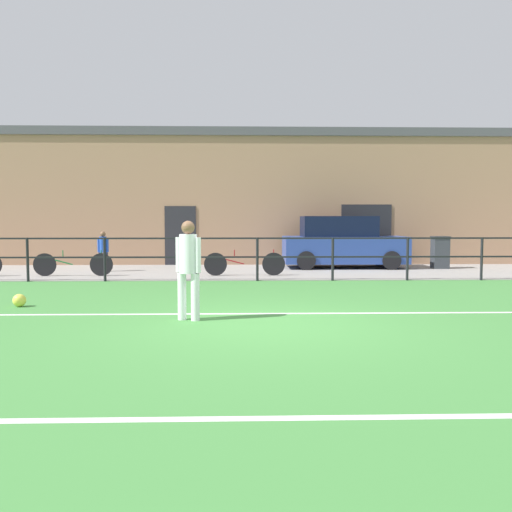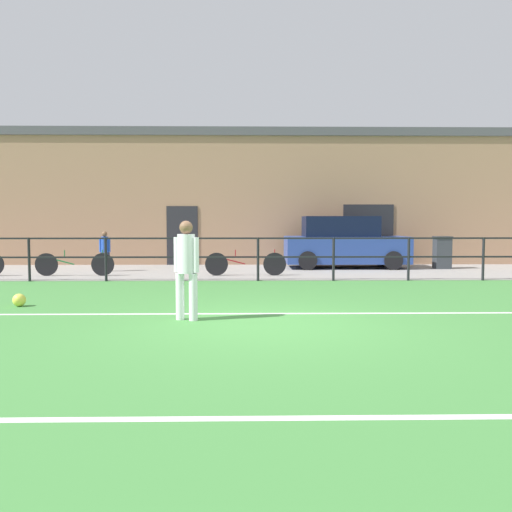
% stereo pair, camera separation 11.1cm
% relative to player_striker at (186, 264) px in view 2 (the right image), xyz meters
% --- Properties ---
extents(ground, '(60.00, 44.00, 0.04)m').
position_rel_player_striker_xyz_m(ground, '(1.27, -0.41, -0.93)').
color(ground, '#42843D').
extents(field_line_touchline, '(36.00, 0.11, 0.00)m').
position_rel_player_striker_xyz_m(field_line_touchline, '(1.27, 0.56, -0.90)').
color(field_line_touchline, white).
rests_on(field_line_touchline, ground).
extents(field_line_hash, '(36.00, 0.11, 0.00)m').
position_rel_player_striker_xyz_m(field_line_hash, '(1.27, -4.35, -0.90)').
color(field_line_hash, white).
rests_on(field_line_hash, ground).
extents(pavement_strip, '(48.00, 5.00, 0.02)m').
position_rel_player_striker_xyz_m(pavement_strip, '(1.27, 8.09, -0.90)').
color(pavement_strip, gray).
rests_on(pavement_strip, ground).
extents(perimeter_fence, '(36.07, 0.07, 1.15)m').
position_rel_player_striker_xyz_m(perimeter_fence, '(1.27, 5.59, -0.16)').
color(perimeter_fence, black).
rests_on(perimeter_fence, ground).
extents(clubhouse_facade, '(28.00, 2.56, 4.88)m').
position_rel_player_striker_xyz_m(clubhouse_facade, '(1.27, 11.79, 1.54)').
color(clubhouse_facade, '#A37A5B').
rests_on(clubhouse_facade, ground).
extents(player_striker, '(0.41, 0.28, 1.59)m').
position_rel_player_striker_xyz_m(player_striker, '(0.00, 0.00, 0.00)').
color(player_striker, white).
rests_on(player_striker, ground).
extents(soccer_ball_match, '(0.24, 0.24, 0.24)m').
position_rel_player_striker_xyz_m(soccer_ball_match, '(-3.27, 1.43, -0.79)').
color(soccer_ball_match, '#E5E04C').
rests_on(soccer_ball_match, ground).
extents(spectator_child, '(0.34, 0.22, 1.24)m').
position_rel_player_striker_xyz_m(spectator_child, '(-3.41, 8.15, -0.18)').
color(spectator_child, '#232D4C').
rests_on(spectator_child, pavement_strip).
extents(parked_car_red, '(4.03, 1.82, 1.72)m').
position_rel_player_striker_xyz_m(parked_car_red, '(4.23, 9.32, -0.08)').
color(parked_car_red, '#28428E').
rests_on(parked_car_red, pavement_strip).
extents(bicycle_parked_0, '(2.24, 0.04, 0.74)m').
position_rel_player_striker_xyz_m(bicycle_parked_0, '(-3.93, 6.79, -0.55)').
color(bicycle_parked_0, black).
rests_on(bicycle_parked_0, pavement_strip).
extents(bicycle_parked_2, '(2.32, 0.04, 0.75)m').
position_rel_player_striker_xyz_m(bicycle_parked_2, '(0.94, 6.79, -0.54)').
color(bicycle_parked_2, black).
rests_on(bicycle_parked_2, pavement_strip).
extents(trash_bin_0, '(0.53, 0.45, 1.06)m').
position_rel_player_striker_xyz_m(trash_bin_0, '(7.38, 8.90, -0.35)').
color(trash_bin_0, '#33383D').
rests_on(trash_bin_0, pavement_strip).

